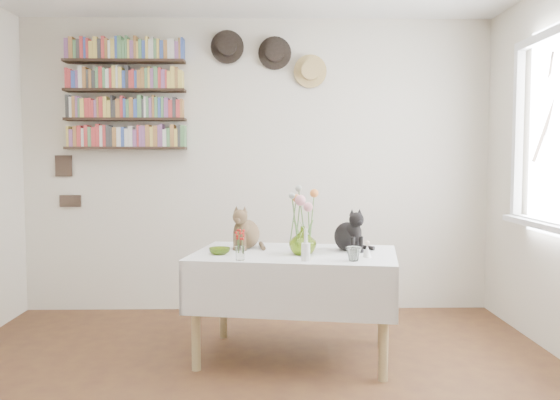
{
  "coord_description": "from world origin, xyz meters",
  "views": [
    {
      "loc": [
        0.09,
        -2.86,
        1.31
      ],
      "look_at": [
        0.17,
        0.88,
        1.05
      ],
      "focal_mm": 38.0,
      "sensor_mm": 36.0,
      "label": 1
    }
  ],
  "objects_px": {
    "black_cat": "(347,229)",
    "flower_vase": "(303,241)",
    "tabby_cat": "(246,226)",
    "bookshelf_unit": "(125,95)",
    "dining_table": "(295,278)"
  },
  "relations": [
    {
      "from": "flower_vase",
      "to": "bookshelf_unit",
      "type": "distance_m",
      "value": 2.17
    },
    {
      "from": "flower_vase",
      "to": "black_cat",
      "type": "bearing_deg",
      "value": 29.07
    },
    {
      "from": "tabby_cat",
      "to": "bookshelf_unit",
      "type": "bearing_deg",
      "value": 156.85
    },
    {
      "from": "flower_vase",
      "to": "bookshelf_unit",
      "type": "height_order",
      "value": "bookshelf_unit"
    },
    {
      "from": "dining_table",
      "to": "bookshelf_unit",
      "type": "xyz_separation_m",
      "value": [
        -1.37,
        1.18,
        1.32
      ]
    },
    {
      "from": "dining_table",
      "to": "flower_vase",
      "type": "distance_m",
      "value": 0.28
    },
    {
      "from": "tabby_cat",
      "to": "flower_vase",
      "type": "relative_size",
      "value": 1.65
    },
    {
      "from": "black_cat",
      "to": "dining_table",
      "type": "bearing_deg",
      "value": 167.36
    },
    {
      "from": "black_cat",
      "to": "flower_vase",
      "type": "distance_m",
      "value": 0.36
    },
    {
      "from": "tabby_cat",
      "to": "bookshelf_unit",
      "type": "relative_size",
      "value": 0.3
    },
    {
      "from": "dining_table",
      "to": "tabby_cat",
      "type": "height_order",
      "value": "tabby_cat"
    },
    {
      "from": "black_cat",
      "to": "flower_vase",
      "type": "relative_size",
      "value": 1.6
    },
    {
      "from": "tabby_cat",
      "to": "flower_vase",
      "type": "xyz_separation_m",
      "value": [
        0.37,
        -0.3,
        -0.06
      ]
    },
    {
      "from": "tabby_cat",
      "to": "black_cat",
      "type": "relative_size",
      "value": 1.03
    },
    {
      "from": "dining_table",
      "to": "black_cat",
      "type": "distance_m",
      "value": 0.48
    }
  ]
}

